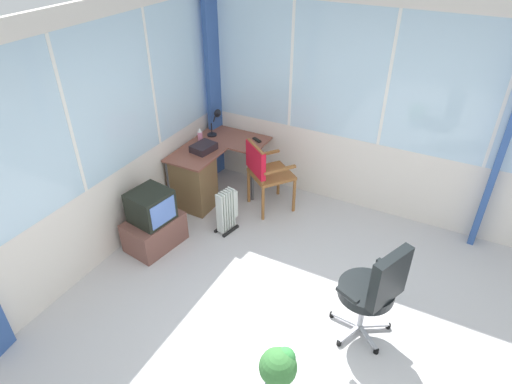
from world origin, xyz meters
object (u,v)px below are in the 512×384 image
object	(u,v)px
desk_lamp	(217,119)
tv_remote	(257,140)
potted_plant	(279,368)
wooden_armchair	(263,168)
space_heater	(227,210)
desk	(196,178)
paper_tray	(204,148)
tv_on_stand	(153,222)
spray_bottle	(200,136)
office_chair	(375,288)

from	to	relation	value
desk_lamp	tv_remote	world-z (taller)	desk_lamp
tv_remote	potted_plant	world-z (taller)	tv_remote
wooden_armchair	space_heater	bearing A→B (deg)	163.34
desk	desk_lamp	size ratio (longest dim) A/B	3.50
desk_lamp	wooden_armchair	bearing A→B (deg)	-112.72
paper_tray	tv_on_stand	bearing A→B (deg)	-179.76
wooden_armchair	tv_on_stand	bearing A→B (deg)	147.87
spray_bottle	office_chair	xyz separation A→B (m)	(-1.38, -2.70, -0.22)
space_heater	spray_bottle	bearing A→B (deg)	50.99
wooden_armchair	desk_lamp	bearing A→B (deg)	67.28
desk	office_chair	xyz separation A→B (m)	(-1.06, -2.58, 0.21)
space_heater	tv_remote	bearing A→B (deg)	7.37
office_chair	desk_lamp	bearing A→B (deg)	56.88
desk	paper_tray	bearing A→B (deg)	-10.69
paper_tray	office_chair	distance (m)	2.83
desk_lamp	potted_plant	size ratio (longest dim) A/B	0.82
desk_lamp	wooden_armchair	xyz separation A→B (m)	(-0.36, -0.87, -0.34)
desk	potted_plant	distance (m)	2.84
spray_bottle	space_heater	bearing A→B (deg)	-129.01
space_heater	tv_on_stand	bearing A→B (deg)	137.11
desk	paper_tray	world-z (taller)	paper_tray
tv_on_stand	space_heater	world-z (taller)	tv_on_stand
desk	space_heater	distance (m)	0.70
spray_bottle	potted_plant	xyz separation A→B (m)	(-2.24, -2.21, -0.58)
paper_tray	space_heater	xyz separation A→B (m)	(-0.45, -0.60, -0.49)
tv_remote	paper_tray	xyz separation A→B (m)	(-0.56, 0.47, 0.03)
spray_bottle	wooden_armchair	world-z (taller)	same
tv_remote	spray_bottle	size ratio (longest dim) A/B	0.69
space_heater	office_chair	bearing A→B (deg)	-111.60
tv_remote	wooden_armchair	bearing A→B (deg)	-116.22
paper_tray	office_chair	world-z (taller)	office_chair
space_heater	potted_plant	size ratio (longest dim) A/B	1.31
space_heater	paper_tray	bearing A→B (deg)	52.99
tv_remote	tv_on_stand	xyz separation A→B (m)	(-1.66, 0.46, -0.42)
tv_on_stand	wooden_armchair	bearing A→B (deg)	-32.13
tv_remote	paper_tray	size ratio (longest dim) A/B	0.50
desk	space_heater	world-z (taller)	desk
desk	wooden_armchair	bearing A→B (deg)	-69.55
paper_tray	desk	bearing A→B (deg)	169.31
desk	desk_lamp	world-z (taller)	desk_lamp
spray_bottle	desk	bearing A→B (deg)	-159.10
desk	tv_remote	distance (m)	0.95
paper_tray	tv_on_stand	xyz separation A→B (m)	(-1.09, -0.00, -0.45)
tv_on_stand	tv_remote	bearing A→B (deg)	-15.64
desk_lamp	office_chair	distance (m)	3.17
desk_lamp	potted_plant	xyz separation A→B (m)	(-2.58, -2.15, -0.70)
desk_lamp	space_heater	bearing A→B (deg)	-143.89
wooden_armchair	space_heater	xyz separation A→B (m)	(-0.59, 0.18, -0.33)
spray_bottle	wooden_armchair	xyz separation A→B (m)	(-0.03, -0.93, -0.22)
tv_remote	space_heater	size ratio (longest dim) A/B	0.27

